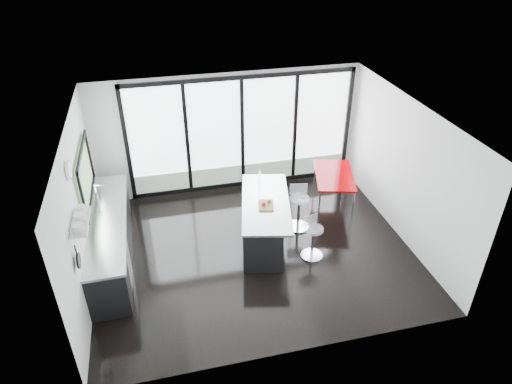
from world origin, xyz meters
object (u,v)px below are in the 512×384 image
object	(u,v)px
island	(262,220)
red_table	(333,189)
bar_stool_near	(313,242)
bar_stool_far	(299,213)

from	to	relation	value
island	red_table	world-z (taller)	island
bar_stool_near	island	bearing A→B (deg)	120.57
bar_stool_far	island	bearing A→B (deg)	-157.95
island	red_table	size ratio (longest dim) A/B	1.63
bar_stool_near	red_table	size ratio (longest dim) A/B	0.47
bar_stool_near	red_table	bearing A→B (deg)	42.18
bar_stool_near	bar_stool_far	xyz separation A→B (m)	(0.03, 0.96, 0.04)
bar_stool_near	bar_stool_far	bearing A→B (deg)	72.95
bar_stool_far	red_table	world-z (taller)	red_table
island	red_table	distance (m)	2.06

